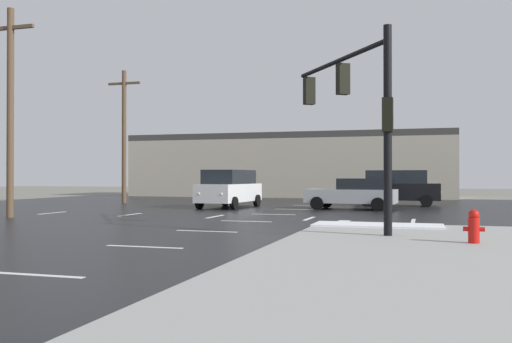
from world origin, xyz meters
TOP-DOWN VIEW (x-y plane):
  - ground_plane at (0.00, 0.00)m, footprint 120.00×120.00m
  - road_asphalt at (0.00, 0.00)m, footprint 44.00×44.00m
  - snow_strip_curbside at (5.00, -4.00)m, footprint 4.00×1.60m
  - lane_markings at (1.20, -1.38)m, footprint 36.15×36.15m
  - traffic_signal_mast at (4.55, -5.50)m, footprint 3.48×4.86m
  - fire_hydrant at (7.54, -7.98)m, footprint 0.48×0.26m
  - strip_building_background at (-4.44, 24.38)m, footprint 26.37×8.00m
  - sedan_silver at (2.97, 6.78)m, footprint 4.66×2.35m
  - suv_white at (-3.69, 6.58)m, footprint 2.45×4.94m
  - suv_black at (4.84, 11.22)m, footprint 4.88×2.27m
  - utility_pole_mid at (-9.86, -2.93)m, footprint 2.20×0.28m
  - utility_pole_far at (-11.74, 9.47)m, footprint 2.20×0.28m

SIDE VIEW (x-z plane):
  - ground_plane at x=0.00m, z-range 0.00..0.00m
  - road_asphalt at x=0.00m, z-range 0.00..0.02m
  - lane_markings at x=1.20m, z-range 0.02..0.03m
  - snow_strip_curbside at x=5.00m, z-range 0.14..0.20m
  - fire_hydrant at x=7.54m, z-range 0.14..0.93m
  - sedan_silver at x=2.97m, z-range 0.06..1.64m
  - suv_white at x=-3.69m, z-range 0.08..2.11m
  - suv_black at x=4.84m, z-range 0.08..2.11m
  - strip_building_background at x=-4.44m, z-range 0.00..5.17m
  - traffic_signal_mast at x=4.55m, z-range 1.13..6.73m
  - utility_pole_far at x=-11.74m, z-range 0.21..8.57m
  - utility_pole_mid at x=-9.86m, z-range 0.21..8.82m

